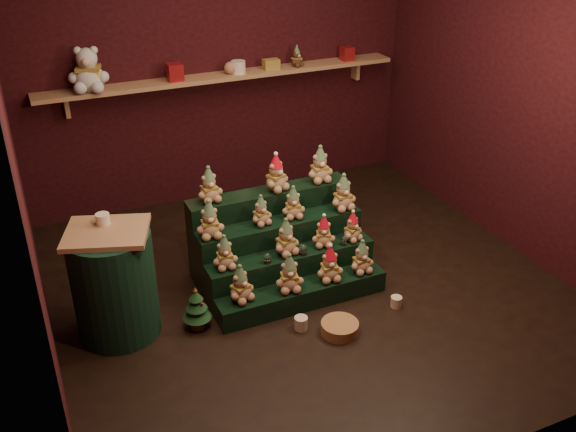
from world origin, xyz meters
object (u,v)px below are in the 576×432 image
mug_left (301,323)px  white_bear (87,63)px  snow_globe_b (303,249)px  snow_globe_c (344,240)px  wicker_basket (340,328)px  mug_right (396,302)px  side_table (114,283)px  brown_bear (297,56)px  snow_globe_a (267,258)px  riser_tier_front (303,295)px  mini_christmas_tree (197,308)px

mug_left → white_bear: size_ratio=0.21×
snow_globe_b → snow_globe_c: size_ratio=1.15×
white_bear → wicker_basket: bearing=-47.2°
snow_globe_c → wicker_basket: snow_globe_c is taller
mug_left → mug_right: 0.81m
side_table → white_bear: 2.14m
side_table → brown_bear: brown_bear is taller
snow_globe_a → snow_globe_b: snow_globe_b is taller
riser_tier_front → snow_globe_a: 0.42m
riser_tier_front → wicker_basket: size_ratio=4.94×
mug_right → white_bear: white_bear is taller
snow_globe_c → white_bear: white_bear is taller
white_bear → riser_tier_front: bearing=-44.6°
snow_globe_a → mug_left: size_ratio=0.79×
brown_bear → riser_tier_front: bearing=-136.7°
snow_globe_a → mug_right: snow_globe_a is taller
wicker_basket → riser_tier_front: bearing=103.0°
mug_left → mug_right: (0.81, -0.05, -0.01)m
riser_tier_front → brown_bear: bearing=66.5°
mini_christmas_tree → white_bear: size_ratio=0.74×
riser_tier_front → white_bear: white_bear is taller
snow_globe_c → mug_left: (-0.59, -0.44, -0.35)m
snow_globe_c → mini_christmas_tree: 1.31m
mini_christmas_tree → wicker_basket: mini_christmas_tree is taller
snow_globe_a → side_table: size_ratio=0.09×
snow_globe_a → riser_tier_front: bearing=-34.7°
wicker_basket → white_bear: 3.17m
snow_globe_a → wicker_basket: size_ratio=0.29×
snow_globe_c → mini_christmas_tree: bearing=-175.4°
riser_tier_front → side_table: 1.45m
riser_tier_front → snow_globe_b: size_ratio=15.94×
snow_globe_b → snow_globe_a: bearing=180.0°
side_table → brown_bear: size_ratio=4.25×
wicker_basket → white_bear: size_ratio=0.57×
snow_globe_c → wicker_basket: size_ratio=0.27×
snow_globe_b → white_bear: bearing=122.6°
side_table → mug_left: (1.24, -0.54, -0.38)m
snow_globe_a → snow_globe_b: (0.31, 0.00, 0.00)m
wicker_basket → white_bear: white_bear is taller
riser_tier_front → snow_globe_a: snow_globe_a is taller
snow_globe_a → mini_christmas_tree: (-0.62, -0.10, -0.22)m
wicker_basket → snow_globe_b: bearing=92.2°
riser_tier_front → white_bear: bearing=118.9°
snow_globe_a → wicker_basket: 0.77m
wicker_basket → mug_left: bearing=146.5°
side_table → mini_christmas_tree: 0.63m
snow_globe_a → side_table: (-1.15, 0.10, 0.03)m
mug_left → white_bear: 2.95m
mini_christmas_tree → white_bear: (-0.29, 2.00, 1.39)m
riser_tier_front → brown_bear: (0.89, 2.05, 1.33)m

